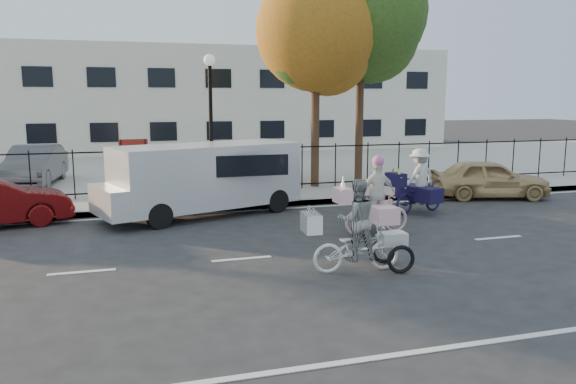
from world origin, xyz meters
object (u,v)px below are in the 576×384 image
object	(u,v)px
zebra_trike	(357,236)
gold_sedan	(489,179)
lamppost	(210,100)
lot_car_c	(35,165)
bull_bike	(418,187)
white_van	(203,176)
unicorn_bike	(376,205)
lot_car_d	(264,160)

from	to	relation	value
zebra_trike	gold_sedan	size ratio (longest dim) A/B	0.55
lamppost	lot_car_c	size ratio (longest dim) A/B	1.04
bull_bike	white_van	bearing A→B (deg)	58.76
unicorn_bike	white_van	world-z (taller)	white_van
white_van	lot_car_d	bearing A→B (deg)	41.62
unicorn_bike	zebra_trike	bearing A→B (deg)	146.24
gold_sedan	lot_car_c	size ratio (longest dim) A/B	0.89
zebra_trike	lot_car_d	world-z (taller)	zebra_trike
white_van	gold_sedan	world-z (taller)	white_van
lamppost	gold_sedan	xyz separation A→B (m)	(8.48, -2.30, -2.49)
zebra_trike	bull_bike	bearing A→B (deg)	-36.38
lamppost	unicorn_bike	size ratio (longest dim) A/B	2.32
lot_car_d	gold_sedan	bearing A→B (deg)	-44.28
gold_sedan	lot_car_d	bearing A→B (deg)	63.36
lamppost	zebra_trike	world-z (taller)	lamppost
unicorn_bike	lot_car_c	size ratio (longest dim) A/B	0.45
unicorn_bike	lamppost	bearing A→B (deg)	25.75
lot_car_c	gold_sedan	bearing A→B (deg)	-17.45
lamppost	unicorn_bike	bearing A→B (deg)	-62.61
lamppost	white_van	size ratio (longest dim) A/B	0.74
lamppost	white_van	distance (m)	3.13
bull_bike	gold_sedan	bearing A→B (deg)	-83.76
gold_sedan	white_van	bearing A→B (deg)	105.86
white_van	lot_car_c	world-z (taller)	white_van
bull_bike	lot_car_d	xyz separation A→B (m)	(-2.65, 6.92, 0.13)
lamppost	zebra_trike	distance (m)	8.63
lamppost	zebra_trike	xyz separation A→B (m)	(1.38, -8.16, -2.45)
lamppost	bull_bike	size ratio (longest dim) A/B	2.16
bull_bike	gold_sedan	distance (m)	3.63
lamppost	lot_car_d	bearing A→B (deg)	51.90
zebra_trike	lamppost	bearing A→B (deg)	13.67
unicorn_bike	lot_car_d	size ratio (longest dim) A/B	0.45
unicorn_bike	gold_sedan	distance (m)	6.48
lot_car_d	bull_bike	bearing A→B (deg)	-70.83
lot_car_c	lot_car_d	xyz separation A→B (m)	(8.15, -0.76, 0.02)
unicorn_bike	lot_car_d	distance (m)	8.87
white_van	lot_car_c	bearing A→B (deg)	110.07
unicorn_bike	gold_sedan	bearing A→B (deg)	-60.31
lamppost	lot_car_d	size ratio (longest dim) A/B	1.05
lot_car_d	unicorn_bike	bearing A→B (deg)	-88.91
zebra_trike	gold_sedan	world-z (taller)	zebra_trike
white_van	lot_car_d	distance (m)	6.30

